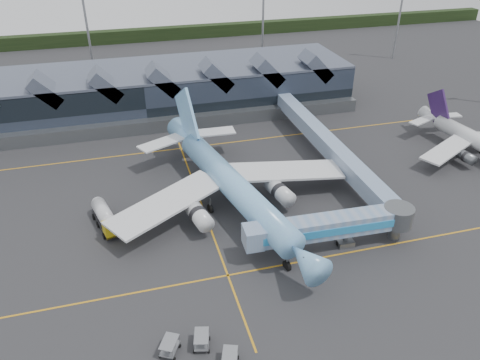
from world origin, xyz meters
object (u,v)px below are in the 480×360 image
object	(u,v)px
jet_bridge	(340,225)
fuel_truck	(105,216)
regional_jet	(476,141)
main_airliner	(229,182)

from	to	relation	value
jet_bridge	fuel_truck	world-z (taller)	jet_bridge
jet_bridge	regional_jet	bearing A→B (deg)	28.41
regional_jet	jet_bridge	size ratio (longest dim) A/B	1.20
main_airliner	fuel_truck	world-z (taller)	main_airliner
main_airliner	regional_jet	xyz separation A→B (m)	(46.54, 3.92, -1.09)
main_airliner	jet_bridge	bearing A→B (deg)	-61.45
regional_jet	jet_bridge	xyz separation A→B (m)	(-35.04, -17.30, 0.36)
main_airliner	jet_bridge	distance (m)	17.66
regional_jet	fuel_truck	xyz separation A→B (m)	(-64.81, -4.29, -1.45)
main_airliner	fuel_truck	bearing A→B (deg)	169.05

